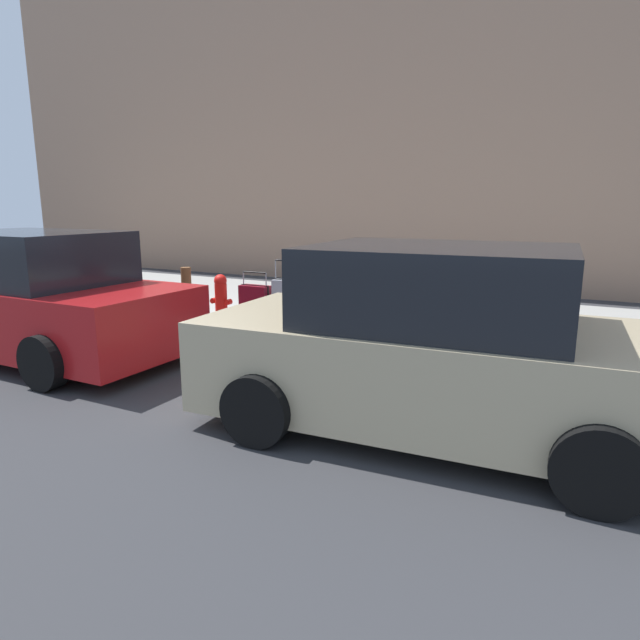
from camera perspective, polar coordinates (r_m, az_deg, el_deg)
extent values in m
plane|color=#333335|center=(9.35, -16.15, -1.16)|extent=(40.00, 40.00, 0.00)
cube|color=#9E9B93|center=(11.24, -7.41, 1.75)|extent=(18.00, 5.00, 0.14)
cube|color=#9E7A60|center=(16.40, 4.47, 23.81)|extent=(24.00, 3.00, 10.83)
cube|color=#0F606B|center=(7.65, 9.58, -0.70)|extent=(0.46, 0.20, 0.51)
cube|color=black|center=(7.65, 9.58, -0.70)|extent=(0.46, 0.05, 0.52)
cylinder|color=gray|center=(7.52, 11.13, 2.10)|extent=(0.02, 0.02, 0.28)
cylinder|color=gray|center=(7.63, 8.26, 2.34)|extent=(0.02, 0.02, 0.28)
cylinder|color=black|center=(7.55, 9.72, 3.28)|extent=(0.39, 0.04, 0.02)
cylinder|color=black|center=(7.65, 10.97, -2.53)|extent=(0.04, 0.02, 0.04)
cylinder|color=black|center=(7.76, 8.09, -2.23)|extent=(0.04, 0.02, 0.04)
cube|color=red|center=(7.81, 6.22, 0.63)|extent=(0.45, 0.29, 0.77)
cube|color=black|center=(7.81, 6.22, 0.63)|extent=(0.44, 0.09, 0.78)
cylinder|color=gray|center=(7.68, 7.62, 4.06)|extent=(0.02, 0.02, 0.20)
cylinder|color=gray|center=(7.78, 5.01, 4.22)|extent=(0.02, 0.02, 0.20)
cylinder|color=black|center=(7.71, 6.32, 4.86)|extent=(0.37, 0.06, 0.02)
cylinder|color=black|center=(7.84, 7.49, -2.07)|extent=(0.05, 0.02, 0.04)
cylinder|color=black|center=(7.94, 4.86, -1.83)|extent=(0.05, 0.02, 0.04)
cube|color=black|center=(7.96, 2.77, 0.28)|extent=(0.46, 0.28, 0.60)
cube|color=black|center=(7.96, 2.77, 0.28)|extent=(0.46, 0.07, 0.61)
cylinder|color=gray|center=(7.79, 4.05, 3.40)|extent=(0.02, 0.02, 0.31)
cylinder|color=gray|center=(7.97, 1.59, 3.62)|extent=(0.02, 0.02, 0.31)
cylinder|color=black|center=(7.86, 2.82, 4.62)|extent=(0.39, 0.05, 0.02)
cylinder|color=black|center=(7.93, 4.01, -1.83)|extent=(0.05, 0.02, 0.04)
cylinder|color=black|center=(8.11, 1.52, -1.49)|extent=(0.05, 0.02, 0.04)
cube|color=navy|center=(8.17, -0.42, 0.66)|extent=(0.46, 0.29, 0.61)
cube|color=black|center=(8.17, -0.42, 0.66)|extent=(0.46, 0.08, 0.63)
cylinder|color=gray|center=(7.99, 0.74, 3.79)|extent=(0.02, 0.02, 0.32)
cylinder|color=gray|center=(8.19, -1.56, 4.00)|extent=(0.02, 0.02, 0.32)
cylinder|color=black|center=(8.07, -0.43, 5.02)|extent=(0.38, 0.06, 0.02)
cylinder|color=black|center=(8.13, 0.76, -1.45)|extent=(0.05, 0.02, 0.04)
cylinder|color=black|center=(8.33, -1.56, -1.12)|extent=(0.05, 0.02, 0.04)
cube|color=#9EA0A8|center=(8.45, -3.35, 1.59)|extent=(0.50, 0.24, 0.78)
cube|color=black|center=(8.45, -3.35, 1.59)|extent=(0.49, 0.08, 0.79)
cylinder|color=gray|center=(8.28, -2.08, 5.17)|extent=(0.02, 0.02, 0.30)
cylinder|color=gray|center=(8.46, -4.69, 5.28)|extent=(0.02, 0.02, 0.30)
cylinder|color=black|center=(8.35, -3.41, 6.25)|extent=(0.42, 0.07, 0.02)
cylinder|color=black|center=(8.43, -2.00, -0.96)|extent=(0.05, 0.02, 0.04)
cylinder|color=black|center=(8.61, -4.61, -0.72)|extent=(0.05, 0.02, 0.04)
cube|color=maroon|center=(8.64, -6.81, 1.40)|extent=(0.48, 0.23, 0.67)
cube|color=black|center=(8.64, -6.81, 1.40)|extent=(0.49, 0.04, 0.69)
cylinder|color=gray|center=(8.45, -5.69, 4.22)|extent=(0.02, 0.02, 0.21)
cylinder|color=gray|center=(8.69, -8.04, 4.37)|extent=(0.02, 0.02, 0.21)
cylinder|color=black|center=(8.56, -6.90, 4.99)|extent=(0.42, 0.03, 0.02)
cylinder|color=black|center=(8.59, -5.55, -0.78)|extent=(0.04, 0.02, 0.04)
cylinder|color=black|center=(8.82, -7.92, -0.49)|extent=(0.04, 0.02, 0.04)
cylinder|color=red|center=(9.10, -10.33, 1.75)|extent=(0.20, 0.20, 0.65)
sphere|color=red|center=(9.04, -10.42, 4.08)|extent=(0.21, 0.21, 0.21)
cylinder|color=red|center=(9.19, -11.08, 2.02)|extent=(0.09, 0.10, 0.09)
cylinder|color=red|center=(9.00, -9.58, 1.88)|extent=(0.09, 0.10, 0.09)
cylinder|color=brown|center=(9.34, -13.80, 2.65)|extent=(0.17, 0.17, 0.90)
cube|color=tan|center=(5.08, 12.01, -4.95)|extent=(4.37, 2.13, 0.84)
cube|color=black|center=(4.92, 12.40, 3.61)|extent=(2.32, 1.86, 0.69)
cylinder|color=black|center=(4.78, -6.59, -9.36)|extent=(0.65, 0.26, 0.64)
cylinder|color=black|center=(6.40, 2.10, -3.72)|extent=(0.65, 0.26, 0.64)
cylinder|color=black|center=(4.21, 27.27, -13.78)|extent=(0.65, 0.26, 0.64)
cylinder|color=black|center=(5.99, 26.42, -6.14)|extent=(0.65, 0.26, 0.64)
cube|color=#AD1619|center=(8.46, -27.74, 0.69)|extent=(4.60, 1.85, 0.84)
cube|color=black|center=(8.36, -28.25, 5.82)|extent=(2.39, 1.70, 0.69)
cylinder|color=black|center=(10.18, -27.93, 0.79)|extent=(0.64, 0.22, 0.64)
cylinder|color=black|center=(6.85, -27.01, -4.00)|extent=(0.64, 0.22, 0.64)
cylinder|color=black|center=(8.03, -16.23, -0.96)|extent=(0.64, 0.22, 0.64)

